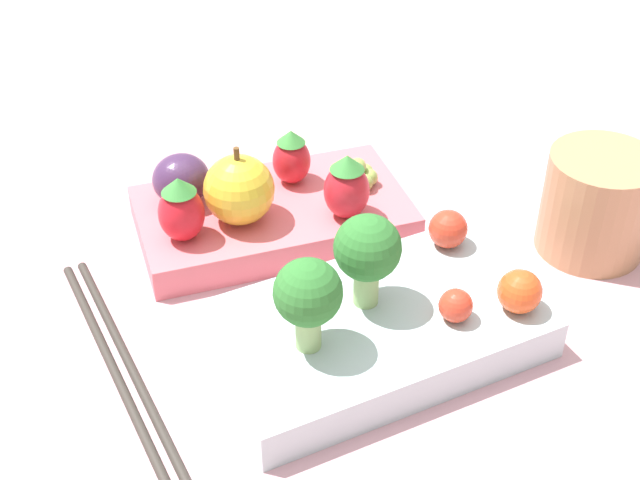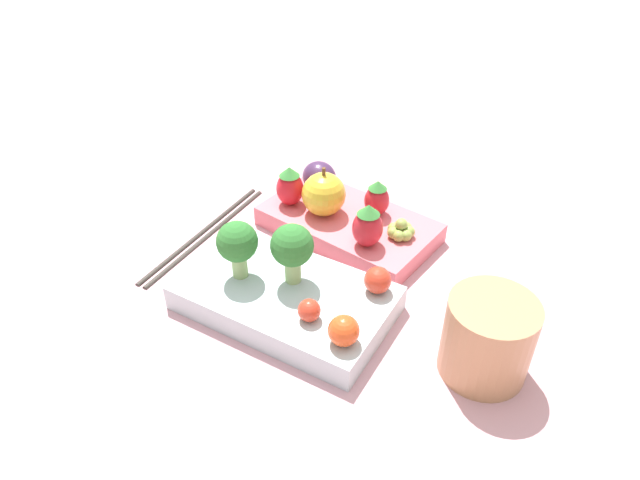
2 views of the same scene
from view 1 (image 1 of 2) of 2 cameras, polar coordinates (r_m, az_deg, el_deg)
ground_plane at (r=0.61m, az=0.48°, el=-2.45°), size 4.00×4.00×0.00m
bento_box_savoury at (r=0.55m, az=3.57°, el=-5.79°), size 0.21×0.13×0.03m
bento_box_fruit at (r=0.65m, az=-3.03°, el=1.54°), size 0.20×0.12×0.02m
broccoli_floret_0 at (r=0.50m, az=-0.78°, el=-3.57°), size 0.04×0.04×0.06m
broccoli_floret_1 at (r=0.53m, az=2.96°, el=-0.72°), size 0.04×0.04×0.06m
cherry_tomato_0 at (r=0.54m, az=8.68°, el=-4.17°), size 0.02×0.02×0.02m
cherry_tomato_1 at (r=0.60m, az=8.20°, el=0.70°), size 0.03×0.03×0.03m
cherry_tomato_2 at (r=0.55m, az=12.66°, el=-3.23°), size 0.03×0.03×0.03m
apple at (r=0.62m, az=-5.21°, el=3.23°), size 0.05×0.05×0.06m
strawberry_0 at (r=0.62m, az=1.72°, el=3.41°), size 0.03×0.03×0.05m
strawberry_1 at (r=0.66m, az=-1.84°, el=5.31°), size 0.03×0.03×0.04m
strawberry_2 at (r=0.60m, az=-8.89°, el=1.93°), size 0.03×0.03×0.05m
plum at (r=0.64m, az=-8.88°, el=3.87°), size 0.04×0.04×0.04m
grape_cluster at (r=0.66m, az=2.40°, el=4.12°), size 0.03×0.03×0.02m
drinking_cup at (r=0.65m, az=17.28°, el=2.22°), size 0.08×0.08×0.07m
chopsticks_pair at (r=0.56m, az=-12.72°, el=-7.51°), size 0.03×0.21×0.01m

